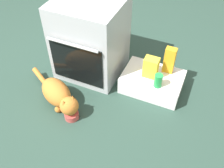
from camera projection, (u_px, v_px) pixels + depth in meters
name	position (u px, v px, depth m)	size (l,w,h in m)	color
ground	(77.00, 95.00, 2.26)	(8.00, 8.00, 0.00)	#284238
oven	(90.00, 38.00, 2.26)	(0.56, 0.57, 0.71)	#B7BABF
pantry_cabinet	(152.00, 82.00, 2.26)	(0.51, 0.35, 0.16)	white
food_bowl	(72.00, 115.00, 2.06)	(0.12, 0.12, 0.08)	#C64C47
cat	(59.00, 95.00, 2.10)	(0.64, 0.38, 0.22)	#C6752D
soda_can	(158.00, 81.00, 2.07)	(0.07, 0.07, 0.12)	green
snack_bag	(151.00, 67.00, 2.14)	(0.12, 0.09, 0.18)	yellow
juice_carton	(169.00, 60.00, 2.16)	(0.09, 0.06, 0.24)	orange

